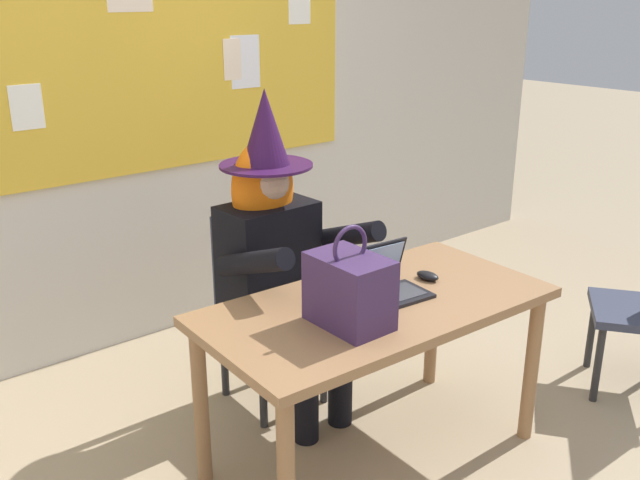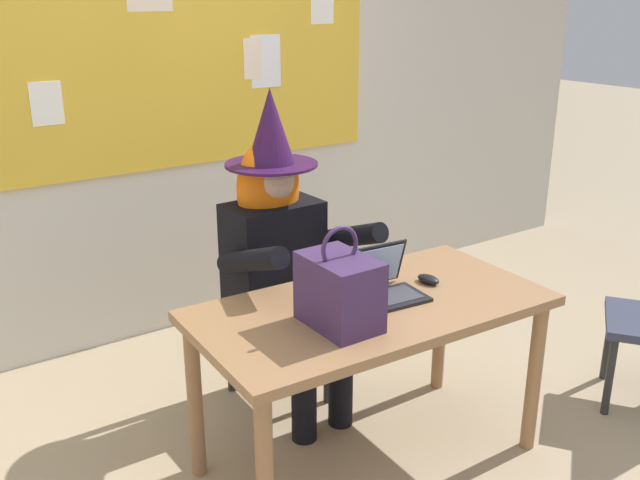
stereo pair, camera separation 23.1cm
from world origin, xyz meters
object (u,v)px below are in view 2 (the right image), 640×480
Objects in this scene: person_costumed at (280,243)px; handbag at (339,291)px; chair_at_desk at (268,295)px; desk_main at (371,325)px; laptop at (384,285)px; computer_mouse at (428,279)px.

handbag is (-0.17, -0.67, 0.05)m from person_costumed.
chair_at_desk is 0.88m from handbag.
desk_main is 1.57× the size of chair_at_desk.
laptop is at bearing 11.57° from person_costumed.
chair_at_desk is at bearing 177.81° from person_costumed.
chair_at_desk is 0.81m from computer_mouse.
computer_mouse is 0.56m from handbag.
computer_mouse is at bearing 4.60° from desk_main.
handbag is at bearing -154.47° from laptop.
computer_mouse is at bearing 4.34° from laptop.
chair_at_desk is (-0.05, 0.71, -0.12)m from desk_main.
laptop is at bearing 20.18° from handbag.
desk_main is 3.74× the size of handbag.
person_costumed is at bearing 1.52° from chair_at_desk.
chair_at_desk is at bearing 106.25° from laptop.
laptop is at bearing 173.03° from computer_mouse.
desk_main is at bearing 3.05° from person_costumed.
laptop is at bearing 12.90° from chair_at_desk.
computer_mouse is at bearing 31.23° from person_costumed.
handbag is at bearing -159.60° from desk_main.
desk_main is at bearing 20.40° from handbag.
person_costumed reaches higher than laptop.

